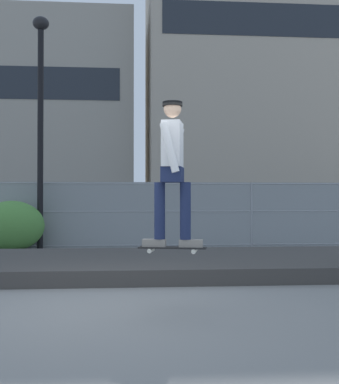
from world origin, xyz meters
TOP-DOWN VIEW (x-y plane):
  - ground_plane at (0.00, 0.00)m, footprint 120.00×120.00m
  - gravel_berm at (0.00, 3.33)m, footprint 11.50×3.65m
  - skateboard at (0.78, -0.35)m, footprint 0.82×0.38m
  - skater at (0.78, -0.35)m, footprint 0.72×0.62m
  - chain_fence at (0.00, 8.02)m, footprint 23.07×0.06m
  - street_lamp at (-2.09, 7.53)m, footprint 0.44×0.44m
  - parked_car_near at (-3.09, 10.37)m, footprint 4.47×2.08m
  - parked_car_mid at (2.67, 10.60)m, footprint 4.46×2.07m
  - office_block at (11.98, 36.12)m, footprint 19.90×11.63m
  - shrub_center at (-2.79, 7.32)m, footprint 1.72×1.40m

SIDE VIEW (x-z plane):
  - ground_plane at x=0.00m, z-range 0.00..0.00m
  - gravel_berm at x=0.00m, z-range 0.00..0.26m
  - shrub_center at x=-2.79m, z-range 0.00..1.33m
  - skateboard at x=0.78m, z-range 0.75..0.82m
  - parked_car_near at x=-3.09m, z-range 0.01..1.67m
  - parked_car_mid at x=2.67m, z-range 0.01..1.67m
  - chain_fence at x=0.00m, z-range 0.01..1.86m
  - skater at x=0.78m, z-range 0.92..2.67m
  - street_lamp at x=-2.09m, z-range 0.81..7.12m
  - office_block at x=11.98m, z-range 0.00..23.80m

